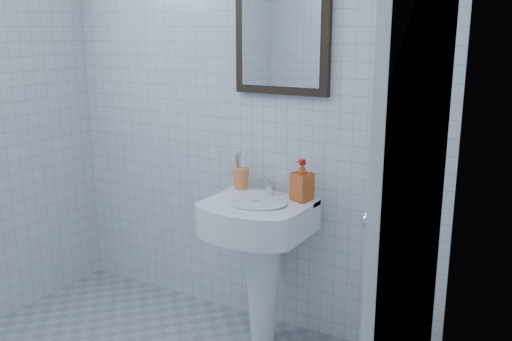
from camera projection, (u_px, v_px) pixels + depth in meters
The scene contains 10 objects.
wall_back at pixel (240, 89), 2.93m from camera, with size 2.20×0.02×2.50m, color silver.
wall_right at pixel (365, 157), 1.38m from camera, with size 0.02×2.40×2.50m, color silver.
washbasin at pixel (261, 247), 2.80m from camera, with size 0.49×0.36×0.76m.
faucet at pixel (270, 187), 2.81m from camera, with size 0.04×0.09×0.11m.
toothbrush_cup at pixel (241, 178), 2.92m from camera, with size 0.09×0.09×0.11m, color #EF8944, non-canonical shape.
soap_dispenser at pixel (302, 180), 2.72m from camera, with size 0.09×0.09×0.19m, color #BB3412.
wall_mirror at pixel (282, 29), 2.72m from camera, with size 0.50×0.04×0.62m.
bathroom_door at pixel (412, 198), 1.91m from camera, with size 0.04×0.80×2.00m, color silver.
towel_ring at pixel (422, 171), 2.07m from camera, with size 0.18×0.18×0.01m, color silver.
hand_towel at pixel (413, 217), 2.12m from camera, with size 0.03×0.16×0.38m, color beige.
Camera 1 is at (1.55, -1.30, 1.55)m, focal length 40.00 mm.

